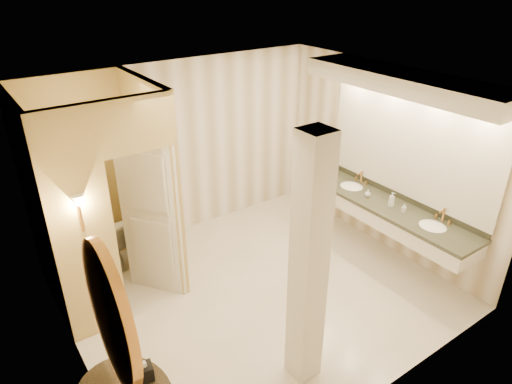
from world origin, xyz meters
The scene contains 16 objects.
floor centered at (0.00, 0.00, 0.00)m, with size 4.50×4.50×0.00m, color white.
ceiling centered at (0.00, 0.00, 2.70)m, with size 4.50×4.50×0.00m, color white.
wall_back centered at (0.00, 2.00, 1.35)m, with size 4.50×0.02×2.70m, color white.
wall_front centered at (0.00, -2.00, 1.35)m, with size 4.50×0.02×2.70m, color white.
wall_left centered at (-2.25, 0.00, 1.35)m, with size 0.02×4.00×2.70m, color white.
wall_right centered at (2.25, 0.00, 1.35)m, with size 0.02×4.00×2.70m, color white.
toilet_closet centered at (-1.13, 0.96, 1.39)m, with size 1.50×1.55×2.70m.
wall_sconce centered at (-1.93, 0.43, 1.73)m, with size 0.14×0.14×0.42m.
vanity centered at (1.98, -0.40, 1.63)m, with size 0.75×2.83×2.09m.
console_shelf centered at (-2.21, -1.33, 1.34)m, with size 0.92×0.92×1.91m.
pillar centered at (-0.38, -1.34, 1.35)m, with size 0.27×0.27×2.70m, color silver.
tissue_box centered at (-2.01, -1.24, 0.94)m, with size 0.13×0.13×0.13m, color black.
toilet centered at (-1.42, 1.71, 0.38)m, with size 0.42×0.74×0.76m, color white.
soap_bottle_a centered at (1.94, -0.66, 0.93)m, with size 0.05×0.05×0.12m, color beige.
soap_bottle_b centered at (1.89, -0.06, 0.93)m, with size 0.08×0.08×0.11m, color silver.
soap_bottle_c centered at (1.93, -0.46, 0.98)m, with size 0.08×0.08×0.22m, color #C6B28C.
Camera 1 is at (-2.79, -3.91, 3.89)m, focal length 32.00 mm.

